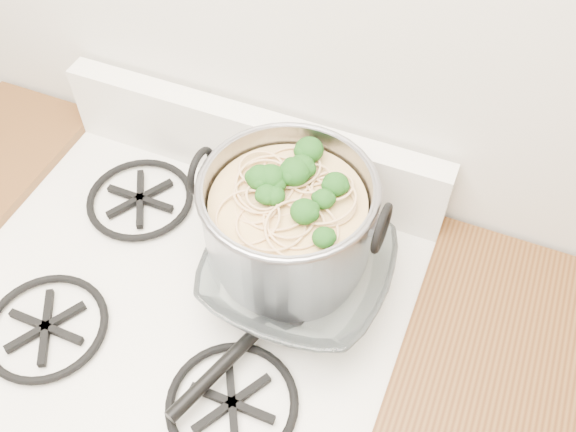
{
  "coord_description": "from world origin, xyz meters",
  "views": [
    {
      "loc": [
        0.4,
        0.79,
        1.85
      ],
      "look_at": [
        0.15,
        1.39,
        1.04
      ],
      "focal_mm": 40.0,
      "sensor_mm": 36.0,
      "label": 1
    }
  ],
  "objects": [
    {
      "name": "counter_left",
      "position": [
        -0.51,
        1.26,
        0.46
      ],
      "size": [
        0.25,
        0.65,
        0.92
      ],
      "color": "silver",
      "rests_on": "ground"
    },
    {
      "name": "stock_pot",
      "position": [
        0.15,
        1.39,
        1.02
      ],
      "size": [
        0.32,
        0.29,
        0.2
      ],
      "color": "gray",
      "rests_on": "gas_range"
    },
    {
      "name": "spatula",
      "position": [
        0.18,
        1.29,
        0.94
      ],
      "size": [
        0.37,
        0.39,
        0.02
      ],
      "primitive_type": null,
      "rotation": [
        0.0,
        0.0,
        -0.32
      ],
      "color": "black",
      "rests_on": "gas_range"
    },
    {
      "name": "gas_range",
      "position": [
        0.0,
        1.26,
        0.44
      ],
      "size": [
        0.76,
        0.66,
        0.92
      ],
      "color": "white",
      "rests_on": "ground"
    },
    {
      "name": "glass_bowl",
      "position": [
        0.18,
        1.35,
        0.94
      ],
      "size": [
        0.12,
        0.12,
        0.03
      ],
      "primitive_type": "imported",
      "rotation": [
        0.0,
        0.0,
        -0.0
      ],
      "color": "white",
      "rests_on": "gas_range"
    }
  ]
}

